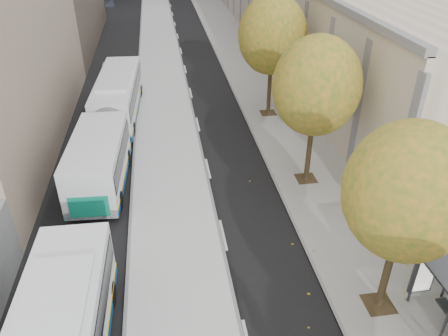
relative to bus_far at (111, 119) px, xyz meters
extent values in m
cube|color=#B8B8B8|center=(3.36, 6.68, -1.51)|extent=(4.25, 150.00, 0.15)
cube|color=gray|center=(11.36, 6.68, -1.55)|extent=(4.75, 150.00, 0.08)
cylinder|color=#2E2317|center=(10.83, -15.32, 0.11)|extent=(0.28, 0.28, 3.24)
sphere|color=#375F1B|center=(10.83, -15.32, 3.68)|extent=(4.20, 4.20, 4.20)
cylinder|color=#2E2317|center=(10.83, -6.32, 0.18)|extent=(0.28, 0.28, 3.38)
sphere|color=#375F1B|center=(10.83, -6.32, 3.89)|extent=(4.40, 4.40, 4.40)
cylinder|color=#2E2317|center=(10.83, 2.68, 0.25)|extent=(0.28, 0.28, 3.51)
sphere|color=#375F1B|center=(10.83, 2.68, 4.11)|extent=(4.60, 4.60, 4.60)
cube|color=silver|center=(0.00, 0.01, -0.14)|extent=(3.47, 17.55, 2.91)
cube|color=black|center=(0.00, 0.01, 0.40)|extent=(3.49, 16.86, 1.01)
cube|color=#0E7E61|center=(0.00, -8.68, -0.47)|extent=(1.84, 0.16, 1.12)
imported|color=silver|center=(-0.75, 12.44, -0.96)|extent=(2.57, 3.98, 1.26)
camera|label=1|loc=(3.28, -25.85, 11.57)|focal=35.00mm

